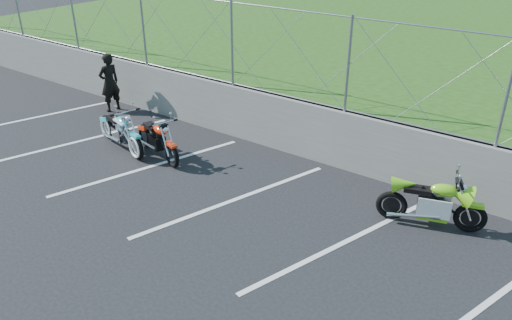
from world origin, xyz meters
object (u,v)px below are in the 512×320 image
Objects in this scene: person_standing at (109,83)px; cruiser_turquoise at (121,132)px; sportbike_green at (433,205)px; naked_orange at (158,140)px.

cruiser_turquoise is at bearing 62.62° from person_standing.
person_standing is (-2.22, 1.54, 0.40)m from cruiser_turquoise.
sportbike_green is 1.13× the size of person_standing.
person_standing reaches higher than sportbike_green.
person_standing is at bearing 159.57° from sportbike_green.
cruiser_turquoise is 1.03m from naked_orange.
naked_orange is at bearing 170.67° from sportbike_green.
cruiser_turquoise is at bearing -150.53° from naked_orange.
person_standing is at bearing 175.14° from naked_orange.
naked_orange is 1.00× the size of sportbike_green.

